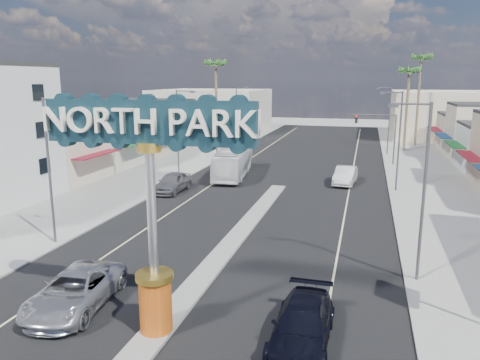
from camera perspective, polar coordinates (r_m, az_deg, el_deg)
The scene contains 25 objects.
ground at distance 45.46m, azimuth 4.99°, elevation -0.61°, with size 160.00×160.00×0.00m, color gray.
road at distance 45.46m, azimuth 4.99°, elevation -0.60°, with size 20.00×120.00×0.01m, color black.
median_island at distance 30.40m, azimuth -0.43°, elevation -6.94°, with size 1.30×30.00×0.16m, color gray.
sidewalk_left at distance 49.77m, azimuth -11.07°, elevation 0.41°, with size 8.00×120.00×0.12m, color gray.
sidewalk_right at distance 45.22m, azimuth 22.73°, elevation -1.52°, with size 8.00×120.00×0.12m, color gray.
storefront_row_left at distance 65.31m, azimuth -14.08°, elevation 5.65°, with size 12.00×42.00×6.00m, color beige.
backdrop_far_left at distance 93.70m, azimuth -3.42°, elevation 8.49°, with size 20.00×20.00×8.00m, color #B7B29E.
backdrop_far_right at distance 90.00m, azimuth 24.45°, elevation 7.28°, with size 20.00×20.00×8.00m, color beige.
gateway_sign at distance 17.92m, azimuth -10.85°, elevation -1.31°, with size 8.20×1.50×9.15m.
traffic_signal_left at distance 60.36m, azimuth -1.20°, elevation 6.72°, with size 5.09×0.45×6.00m.
traffic_signal_right at distance 57.96m, azimuth 16.61°, elevation 5.99°, with size 5.09×0.45×6.00m.
streetlight_l_near at distance 30.23m, azimuth -22.05°, elevation 1.83°, with size 2.03×0.22×9.00m.
streetlight_l_mid at distance 47.54m, azimuth -7.44°, elevation 6.10°, with size 2.03×0.22×9.00m.
streetlight_l_far at distance 68.30m, azimuth -0.31°, elevation 8.03°, with size 2.03×0.22×9.00m.
streetlight_r_near at distance 24.33m, azimuth 21.20°, elevation -0.45°, with size 2.03×0.22×9.00m.
streetlight_r_mid at distance 44.02m, azimuth 18.65°, elevation 5.08°, with size 2.03×0.22×9.00m.
streetlight_r_far at distance 65.90m, azimuth 17.61°, elevation 7.31°, with size 2.03×0.22×9.00m.
palm_left_far at distance 66.96m, azimuth -2.96°, elevation 13.44°, with size 2.60×2.60×13.10m.
palm_right_mid at distance 69.86m, azimuth 19.93°, elevation 11.96°, with size 2.60×2.60×12.10m.
palm_right_far at distance 76.04m, azimuth 21.22°, elevation 13.18°, with size 2.60×2.60×14.10m.
suv_left at distance 22.62m, azimuth -19.44°, elevation -12.59°, with size 2.75×5.96×1.66m, color #BDBCC2.
suv_right at distance 18.98m, azimuth 7.60°, elevation -17.12°, with size 2.20×5.42×1.57m, color black.
car_parked_left at distance 42.80m, azimuth -8.23°, elevation -0.28°, with size 2.10×5.21×1.77m, color slate.
car_parked_right at distance 46.70m, azimuth 12.72°, elevation 0.56°, with size 1.82×5.21×1.72m, color silver.
city_bus at distance 49.22m, azimuth -0.80°, elevation 2.29°, with size 2.64×11.29×3.14m, color white.
Camera 1 is at (7.72, -13.65, 10.05)m, focal length 35.00 mm.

